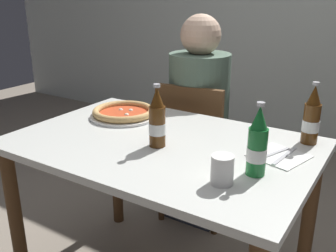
% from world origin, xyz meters
% --- Properties ---
extents(dining_table_main, '(1.20, 0.80, 0.75)m').
position_xyz_m(dining_table_main, '(0.00, 0.00, 0.64)').
color(dining_table_main, silver).
rests_on(dining_table_main, ground_plane).
extents(chair_behind_table, '(0.45, 0.45, 0.85)m').
position_xyz_m(chair_behind_table, '(-0.17, 0.61, 0.48)').
color(chair_behind_table, brown).
rests_on(chair_behind_table, ground_plane).
extents(diner_seated, '(0.34, 0.34, 1.21)m').
position_xyz_m(diner_seated, '(-0.18, 0.66, 0.58)').
color(diner_seated, '#2D3342').
rests_on(diner_seated, ground_plane).
extents(pizza_margherita_near, '(0.32, 0.32, 0.04)m').
position_xyz_m(pizza_margherita_near, '(-0.32, 0.17, 0.77)').
color(pizza_margherita_near, white).
rests_on(pizza_margherita_near, dining_table_main).
extents(beer_bottle_left, '(0.07, 0.07, 0.25)m').
position_xyz_m(beer_bottle_left, '(0.01, -0.05, 0.85)').
color(beer_bottle_left, '#512D0F').
rests_on(beer_bottle_left, dining_table_main).
extents(beer_bottle_center, '(0.07, 0.07, 0.25)m').
position_xyz_m(beer_bottle_center, '(0.50, 0.30, 0.85)').
color(beer_bottle_center, '#512D0F').
rests_on(beer_bottle_center, dining_table_main).
extents(beer_bottle_right, '(0.07, 0.07, 0.25)m').
position_xyz_m(beer_bottle_right, '(0.42, -0.08, 0.85)').
color(beer_bottle_right, '#196B2D').
rests_on(beer_bottle_right, dining_table_main).
extents(napkin_with_cutlery, '(0.22, 0.22, 0.01)m').
position_xyz_m(napkin_with_cutlery, '(0.45, 0.11, 0.75)').
color(napkin_with_cutlery, white).
rests_on(napkin_with_cutlery, dining_table_main).
extents(paper_cup, '(0.07, 0.07, 0.09)m').
position_xyz_m(paper_cup, '(0.36, -0.20, 0.80)').
color(paper_cup, white).
rests_on(paper_cup, dining_table_main).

